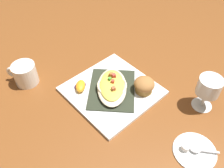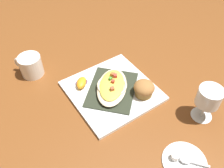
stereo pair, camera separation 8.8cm
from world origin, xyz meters
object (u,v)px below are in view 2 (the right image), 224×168
Objects in this scene: spoon at (187,160)px; muffin at (144,89)px; creamer_saucer at (185,161)px; square_plate at (112,91)px; stemmed_glass at (209,98)px; creamer_cup_0 at (175,157)px; gratin_dish at (112,86)px; orange_garnish at (81,83)px; coffee_mug at (31,66)px.

muffin is at bearing -113.50° from spoon.
muffin is 0.57× the size of creamer_saucer.
square_plate is 2.30× the size of stemmed_glass.
creamer_saucer is at bearing -62.50° from spoon.
stemmed_glass reaches higher than spoon.
creamer_cup_0 is (0.06, 0.32, 0.01)m from square_plate.
gratin_dish is at bearing -56.36° from muffin.
gratin_dish is 3.11× the size of orange_garnish.
gratin_dish is 0.35m from creamer_saucer.
stemmed_glass is 0.21m from creamer_saucer.
coffee_mug is 0.63m from creamer_cup_0.
stemmed_glass is at bearing 116.03° from coffee_mug.
orange_garnish is at bearing -56.67° from muffin.
muffin is at bearing -114.29° from creamer_saucer.
square_plate is 0.34m from coffee_mug.
gratin_dish reaches higher than creamer_saucer.
orange_garnish is 0.83× the size of spoon.
orange_garnish is 0.42m from creamer_cup_0.
creamer_saucer is (-0.10, 0.65, -0.03)m from coffee_mug.
creamer_saucer is 5.53× the size of creamer_cup_0.
spoon is 3.53× the size of creamer_cup_0.
coffee_mug reaches higher than spoon.
orange_garnish is at bearing -56.98° from gratin_dish.
muffin is 1.07× the size of orange_garnish.
spoon is 0.03m from creamer_cup_0.
muffin is 0.28m from spoon.
spoon is (-0.11, 0.65, -0.02)m from coffee_mug.
orange_garnish reaches higher than creamer_cup_0.
creamer_saucer is at bearing 82.02° from square_plate.
coffee_mug is at bearing -81.74° from creamer_cup_0.
orange_garnish is (0.06, -0.10, -0.01)m from gratin_dish.
orange_garnish reaches higher than creamer_saucer.
gratin_dish reaches higher than square_plate.
orange_garnish is at bearing -88.11° from creamer_saucer.
gratin_dish is 2.91× the size of muffin.
spoon reaches higher than creamer_saucer.
muffin reaches higher than orange_garnish.
stemmed_glass is (-0.14, 0.30, 0.06)m from gratin_dish.
creamer_cup_0 is (-0.09, 0.62, -0.02)m from coffee_mug.
creamer_cup_0 is at bearing 90.14° from orange_garnish.
muffin is 0.89× the size of spoon.
square_plate is 0.03m from gratin_dish.
square_plate is at bearing -97.98° from creamer_saucer.
muffin is at bearing 123.64° from gratin_dish.
gratin_dish is at bearing -97.55° from spoon.
creamer_saucer is at bearing 99.12° from coffee_mug.
coffee_mug is (0.15, -0.30, 0.01)m from gratin_dish.
gratin_dish is at bearing -65.17° from stemmed_glass.
coffee_mug reaches higher than orange_garnish.
square_plate is 3.54× the size of spoon.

